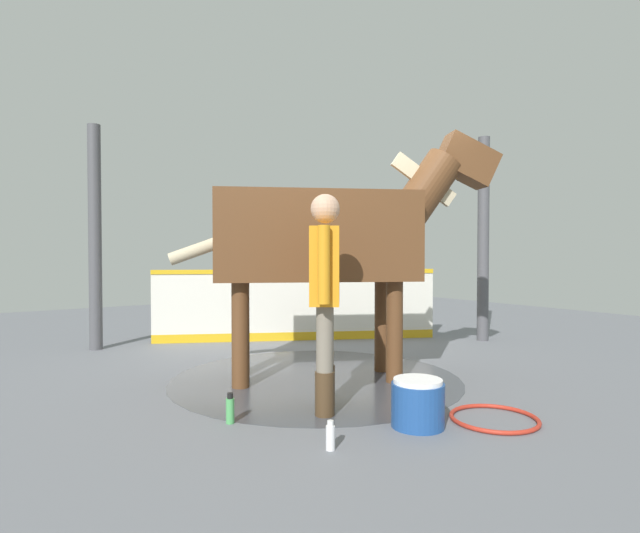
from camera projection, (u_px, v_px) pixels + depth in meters
ground_plane at (308, 373)px, 5.25m from camera, size 16.00×16.00×0.02m
wet_patch at (316, 378)px, 4.96m from camera, size 2.85×2.85×0.00m
barrier_wall at (297, 308)px, 7.16m from camera, size 1.92×3.60×1.01m
roof_post_near at (483, 239)px, 7.13m from camera, size 0.16×0.16×2.89m
roof_post_far at (95, 238)px, 6.44m from camera, size 0.16×0.16×2.89m
horse at (328, 236)px, 4.94m from camera, size 1.81×3.00×2.46m
handler at (325, 286)px, 3.91m from camera, size 0.56×0.47×1.70m
wash_bucket at (418, 403)px, 3.57m from camera, size 0.38×0.38×0.34m
bottle_shampoo at (330, 436)px, 3.15m from camera, size 0.06×0.06×0.19m
bottle_spray at (230, 409)px, 3.65m from camera, size 0.06×0.06×0.22m
hose_coil at (494, 418)px, 3.70m from camera, size 0.65×0.65×0.03m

